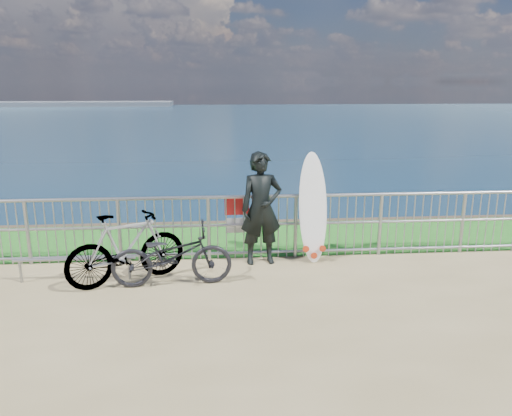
{
  "coord_description": "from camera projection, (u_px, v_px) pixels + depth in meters",
  "views": [
    {
      "loc": [
        -0.35,
        -6.61,
        2.99
      ],
      "look_at": [
        0.28,
        1.2,
        1.0
      ],
      "focal_mm": 35.0,
      "sensor_mm": 36.0,
      "label": 1
    }
  ],
  "objects": [
    {
      "name": "grass_strip",
      "position": [
        236.0,
        238.0,
        9.75
      ],
      "size": [
        120.0,
        120.0,
        0.0
      ],
      "primitive_type": "plane",
      "color": "#1D691C",
      "rests_on": "ground"
    },
    {
      "name": "surfer",
      "position": [
        261.0,
        209.0,
        8.27
      ],
      "size": [
        0.74,
        0.53,
        1.89
      ],
      "primitive_type": "imported",
      "rotation": [
        0.0,
        0.0,
        0.12
      ],
      "color": "black",
      "rests_on": "ground"
    },
    {
      "name": "surfboard",
      "position": [
        313.0,
        212.0,
        8.42
      ],
      "size": [
        0.52,
        0.46,
        1.86
      ],
      "color": "white",
      "rests_on": "ground"
    },
    {
      "name": "railing",
      "position": [
        239.0,
        226.0,
        8.55
      ],
      "size": [
        10.06,
        0.1,
        1.13
      ],
      "color": "#919499",
      "rests_on": "ground"
    },
    {
      "name": "bicycle_far",
      "position": [
        126.0,
        248.0,
        7.52
      ],
      "size": [
        1.87,
        1.3,
        1.11
      ],
      "primitive_type": "imported",
      "rotation": [
        0.0,
        0.0,
        2.04
      ],
      "color": "black",
      "rests_on": "ground"
    },
    {
      "name": "bicycle_near",
      "position": [
        172.0,
        255.0,
        7.44
      ],
      "size": [
        1.82,
        0.74,
        0.94
      ],
      "primitive_type": "imported",
      "rotation": [
        0.0,
        0.0,
        1.64
      ],
      "color": "black",
      "rests_on": "ground"
    },
    {
      "name": "bike_rack",
      "position": [
        75.0,
        262.0,
        7.63
      ],
      "size": [
        1.83,
        0.05,
        0.38
      ],
      "color": "#919499",
      "rests_on": "ground"
    },
    {
      "name": "seascape",
      "position": [
        68.0,
        106.0,
        147.25
      ],
      "size": [
        260.0,
        260.0,
        5.0
      ],
      "color": "brown",
      "rests_on": "ground"
    }
  ]
}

